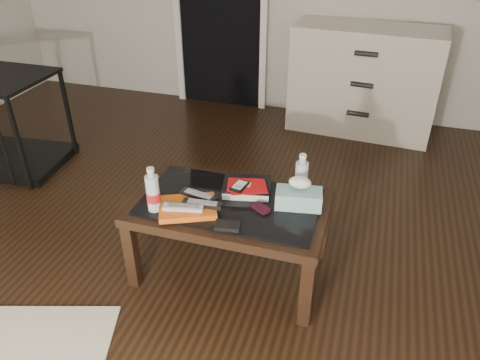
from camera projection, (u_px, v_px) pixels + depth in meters
The scene contains 16 objects.
ground at pixel (149, 270), 2.63m from camera, with size 5.00×5.00×0.00m, color black.
coffee_table at pixel (230, 211), 2.43m from camera, with size 1.00×0.60×0.46m.
dresser at pixel (363, 80), 3.98m from camera, with size 1.23×0.58×0.90m.
pet_crate at pixel (1, 136), 3.57m from camera, with size 0.96×0.69×0.71m.
magazines at pixel (188, 207), 2.33m from camera, with size 0.28×0.21×0.03m, color #CB5513.
remote_silver at pixel (183, 207), 2.28m from camera, with size 0.20×0.05×0.02m, color #BAB9BE.
remote_black_front at pixel (202, 204), 2.31m from camera, with size 0.20×0.05×0.02m, color black.
remote_black_back at pixel (199, 195), 2.37m from camera, with size 0.20×0.05×0.02m, color black.
textbook at pixel (247, 187), 2.47m from camera, with size 0.25×0.20×0.05m, color black.
dvd_mailers at pixel (246, 185), 2.44m from camera, with size 0.19×0.14×0.01m, color #B70C0F.
ipod at pixel (240, 186), 2.41m from camera, with size 0.06×0.10×0.02m, color black.
flip_phone at pixel (261, 208), 2.33m from camera, with size 0.09×0.05×0.02m, color black.
wallet at pixel (227, 226), 2.21m from camera, with size 0.12×0.07×0.02m, color black.
water_bottle_left at pixel (153, 189), 2.28m from camera, with size 0.07×0.07×0.24m, color silver.
water_bottle_right at pixel (301, 175), 2.39m from camera, with size 0.07×0.07×0.24m, color silver.
tissue_box at pixel (299, 198), 2.34m from camera, with size 0.23×0.12×0.09m, color teal.
Camera 1 is at (1.06, -1.74, 1.82)m, focal length 35.00 mm.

